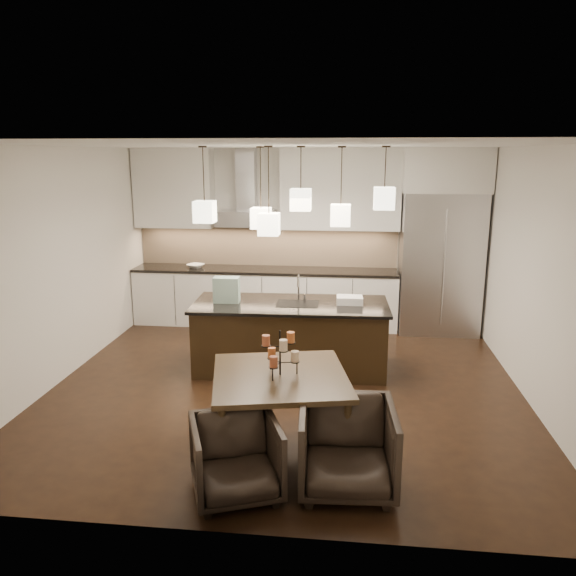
# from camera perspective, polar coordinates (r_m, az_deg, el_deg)

# --- Properties ---
(floor) EXTENTS (5.50, 5.50, 0.02)m
(floor) POSITION_cam_1_polar(r_m,az_deg,el_deg) (6.86, -0.19, -9.85)
(floor) COLOR black
(floor) RESTS_ON ground
(ceiling) EXTENTS (5.50, 5.50, 0.02)m
(ceiling) POSITION_cam_1_polar(r_m,az_deg,el_deg) (6.30, -0.21, 14.40)
(ceiling) COLOR white
(ceiling) RESTS_ON wall_back
(wall_back) EXTENTS (5.50, 0.02, 2.80)m
(wall_back) POSITION_cam_1_polar(r_m,az_deg,el_deg) (9.14, 1.79, 5.24)
(wall_back) COLOR silver
(wall_back) RESTS_ON ground
(wall_front) EXTENTS (5.50, 0.02, 2.80)m
(wall_front) POSITION_cam_1_polar(r_m,az_deg,el_deg) (3.81, -4.98, -6.65)
(wall_front) COLOR silver
(wall_front) RESTS_ON ground
(wall_left) EXTENTS (0.02, 5.50, 2.80)m
(wall_left) POSITION_cam_1_polar(r_m,az_deg,el_deg) (7.28, -22.33, 2.11)
(wall_left) COLOR silver
(wall_left) RESTS_ON ground
(wall_right) EXTENTS (0.02, 5.50, 2.80)m
(wall_right) POSITION_cam_1_polar(r_m,az_deg,el_deg) (6.71, 23.91, 1.07)
(wall_right) COLOR silver
(wall_right) RESTS_ON ground
(refrigerator) EXTENTS (1.20, 0.72, 2.15)m
(refrigerator) POSITION_cam_1_polar(r_m,az_deg,el_deg) (8.90, 15.18, 2.42)
(refrigerator) COLOR #B7B7BA
(refrigerator) RESTS_ON floor
(fridge_panel) EXTENTS (1.26, 0.72, 0.65)m
(fridge_panel) POSITION_cam_1_polar(r_m,az_deg,el_deg) (8.75, 15.75, 11.45)
(fridge_panel) COLOR silver
(fridge_panel) RESTS_ON refrigerator
(lower_cabinets) EXTENTS (4.21, 0.62, 0.88)m
(lower_cabinets) POSITION_cam_1_polar(r_m,az_deg,el_deg) (9.08, -2.36, -1.01)
(lower_cabinets) COLOR silver
(lower_cabinets) RESTS_ON floor
(countertop) EXTENTS (4.21, 0.66, 0.04)m
(countertop) POSITION_cam_1_polar(r_m,az_deg,el_deg) (8.98, -2.39, 1.84)
(countertop) COLOR black
(countertop) RESTS_ON lower_cabinets
(backsplash) EXTENTS (4.21, 0.02, 0.63)m
(backsplash) POSITION_cam_1_polar(r_m,az_deg,el_deg) (9.21, -2.13, 4.25)
(backsplash) COLOR tan
(backsplash) RESTS_ON countertop
(upper_cab_left) EXTENTS (1.25, 0.35, 1.25)m
(upper_cab_left) POSITION_cam_1_polar(r_m,az_deg,el_deg) (9.29, -11.52, 9.91)
(upper_cab_left) COLOR silver
(upper_cab_left) RESTS_ON wall_back
(upper_cab_right) EXTENTS (1.85, 0.35, 1.25)m
(upper_cab_right) POSITION_cam_1_polar(r_m,az_deg,el_deg) (8.85, 5.34, 9.96)
(upper_cab_right) COLOR silver
(upper_cab_right) RESTS_ON wall_back
(hood_canopy) EXTENTS (0.90, 0.52, 0.24)m
(hood_canopy) POSITION_cam_1_polar(r_m,az_deg,el_deg) (8.95, -4.30, 7.09)
(hood_canopy) COLOR #B7B7BA
(hood_canopy) RESTS_ON wall_back
(hood_chimney) EXTENTS (0.30, 0.28, 0.96)m
(hood_chimney) POSITION_cam_1_polar(r_m,az_deg,el_deg) (9.01, -4.24, 10.96)
(hood_chimney) COLOR #B7B7BA
(hood_chimney) RESTS_ON hood_canopy
(fruit_bowl) EXTENTS (0.33, 0.33, 0.06)m
(fruit_bowl) POSITION_cam_1_polar(r_m,az_deg,el_deg) (9.16, -9.37, 2.23)
(fruit_bowl) COLOR silver
(fruit_bowl) RESTS_ON countertop
(island_body) EXTENTS (2.41, 1.03, 0.84)m
(island_body) POSITION_cam_1_polar(r_m,az_deg,el_deg) (7.20, 0.25, -5.07)
(island_body) COLOR black
(island_body) RESTS_ON floor
(island_top) EXTENTS (2.49, 1.11, 0.04)m
(island_top) POSITION_cam_1_polar(r_m,az_deg,el_deg) (7.07, 0.26, -1.71)
(island_top) COLOR black
(island_top) RESTS_ON island_body
(faucet) EXTENTS (0.10, 0.23, 0.36)m
(faucet) POSITION_cam_1_polar(r_m,az_deg,el_deg) (7.11, 1.08, 0.03)
(faucet) COLOR silver
(faucet) RESTS_ON island_top
(tote_bag) EXTENTS (0.33, 0.18, 0.32)m
(tote_bag) POSITION_cam_1_polar(r_m,az_deg,el_deg) (7.12, -6.26, -0.18)
(tote_bag) COLOR #235C3E
(tote_bag) RESTS_ON island_top
(food_container) EXTENTS (0.33, 0.24, 0.10)m
(food_container) POSITION_cam_1_polar(r_m,az_deg,el_deg) (7.08, 6.28, -1.22)
(food_container) COLOR silver
(food_container) RESTS_ON island_top
(dining_table) EXTENTS (1.44, 1.44, 0.73)m
(dining_table) POSITION_cam_1_polar(r_m,az_deg,el_deg) (5.37, -0.79, -12.39)
(dining_table) COLOR black
(dining_table) RESTS_ON floor
(candelabra) EXTENTS (0.41, 0.41, 0.43)m
(candelabra) POSITION_cam_1_polar(r_m,az_deg,el_deg) (5.14, -0.81, -6.58)
(candelabra) COLOR black
(candelabra) RESTS_ON dining_table
(candle_a) EXTENTS (0.09, 0.09, 0.10)m
(candle_a) POSITION_cam_1_polar(r_m,az_deg,el_deg) (5.17, 0.70, -6.95)
(candle_a) COLOR beige
(candle_a) RESTS_ON candelabra
(candle_b) EXTENTS (0.09, 0.09, 0.10)m
(candle_b) POSITION_cam_1_polar(r_m,az_deg,el_deg) (5.26, -1.66, -6.58)
(candle_b) COLOR #C9642C
(candle_b) RESTS_ON candelabra
(candle_c) EXTENTS (0.09, 0.09, 0.10)m
(candle_c) POSITION_cam_1_polar(r_m,az_deg,el_deg) (5.04, -1.48, -7.49)
(candle_c) COLOR #A14D2F
(candle_c) RESTS_ON candelabra
(candle_d) EXTENTS (0.09, 0.09, 0.10)m
(candle_d) POSITION_cam_1_polar(r_m,az_deg,el_deg) (5.20, 0.28, -5.02)
(candle_d) COLOR #C9642C
(candle_d) RESTS_ON candelabra
(candle_e) EXTENTS (0.09, 0.09, 0.10)m
(candle_e) POSITION_cam_1_polar(r_m,az_deg,el_deg) (5.12, -2.25, -5.34)
(candle_e) COLOR #A14D2F
(candle_e) RESTS_ON candelabra
(candle_f) EXTENTS (0.09, 0.09, 0.10)m
(candle_f) POSITION_cam_1_polar(r_m,az_deg,el_deg) (4.99, -0.47, -5.83)
(candle_f) COLOR beige
(candle_f) RESTS_ON candelabra
(armchair_left) EXTENTS (0.89, 0.90, 0.64)m
(armchair_left) POSITION_cam_1_polar(r_m,az_deg,el_deg) (4.73, -5.29, -16.86)
(armchair_left) COLOR black
(armchair_left) RESTS_ON floor
(armchair_right) EXTENTS (0.83, 0.85, 0.73)m
(armchair_right) POSITION_cam_1_polar(r_m,az_deg,el_deg) (4.79, 6.00, -15.85)
(armchair_right) COLOR black
(armchair_right) RESTS_ON floor
(pendant_a) EXTENTS (0.24, 0.24, 0.26)m
(pendant_a) POSITION_cam_1_polar(r_m,az_deg,el_deg) (6.91, -8.45, 7.67)
(pendant_a) COLOR beige
(pendant_a) RESTS_ON ceiling
(pendant_b) EXTENTS (0.24, 0.24, 0.26)m
(pendant_b) POSITION_cam_1_polar(r_m,az_deg,el_deg) (7.15, -2.76, 7.10)
(pendant_b) COLOR beige
(pendant_b) RESTS_ON ceiling
(pendant_c) EXTENTS (0.24, 0.24, 0.26)m
(pendant_c) POSITION_cam_1_polar(r_m,az_deg,el_deg) (6.78, 1.30, 8.96)
(pendant_c) COLOR beige
(pendant_c) RESTS_ON ceiling
(pendant_d) EXTENTS (0.24, 0.24, 0.26)m
(pendant_d) POSITION_cam_1_polar(r_m,az_deg,el_deg) (6.93, 5.37, 7.37)
(pendant_d) COLOR beige
(pendant_d) RESTS_ON ceiling
(pendant_e) EXTENTS (0.24, 0.24, 0.26)m
(pendant_e) POSITION_cam_1_polar(r_m,az_deg,el_deg) (6.75, 9.74, 8.96)
(pendant_e) COLOR beige
(pendant_e) RESTS_ON ceiling
(pendant_f) EXTENTS (0.24, 0.24, 0.26)m
(pendant_f) POSITION_cam_1_polar(r_m,az_deg,el_deg) (6.66, -1.95, 6.50)
(pendant_f) COLOR beige
(pendant_f) RESTS_ON ceiling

